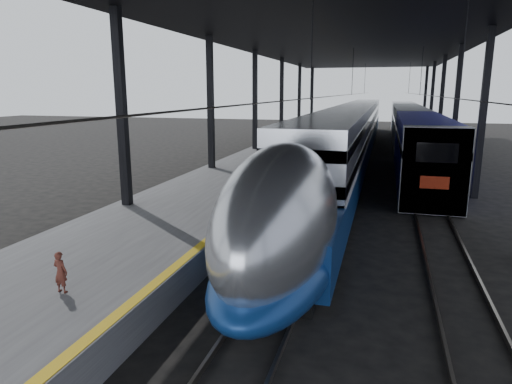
% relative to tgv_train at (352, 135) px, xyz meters
% --- Properties ---
extents(ground, '(160.00, 160.00, 0.00)m').
position_rel_tgv_train_xyz_m(ground, '(-2.00, -27.73, -2.11)').
color(ground, black).
rests_on(ground, ground).
extents(platform, '(6.00, 80.00, 1.00)m').
position_rel_tgv_train_xyz_m(platform, '(-5.50, -7.73, -1.61)').
color(platform, '#4C4C4F').
rests_on(platform, ground).
extents(yellow_strip, '(0.30, 80.00, 0.01)m').
position_rel_tgv_train_xyz_m(yellow_strip, '(-2.70, -7.73, -1.11)').
color(yellow_strip, gold).
rests_on(yellow_strip, platform).
extents(rails, '(6.52, 80.00, 0.16)m').
position_rel_tgv_train_xyz_m(rails, '(2.50, -7.73, -2.03)').
color(rails, slate).
rests_on(rails, ground).
extents(canopy, '(18.00, 75.00, 9.47)m').
position_rel_tgv_train_xyz_m(canopy, '(-0.10, -7.73, 7.00)').
color(canopy, black).
rests_on(canopy, ground).
extents(tgv_train, '(3.15, 65.20, 4.52)m').
position_rel_tgv_train_xyz_m(tgv_train, '(0.00, 0.00, 0.00)').
color(tgv_train, '#B4B6BB').
rests_on(tgv_train, ground).
extents(second_train, '(3.02, 56.05, 4.16)m').
position_rel_tgv_train_xyz_m(second_train, '(5.00, 9.81, -0.00)').
color(second_train, navy).
rests_on(second_train, ground).
extents(child, '(0.40, 0.28, 1.03)m').
position_rel_tgv_train_xyz_m(child, '(-4.63, -30.92, -0.60)').
color(child, '#55251C').
rests_on(child, platform).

